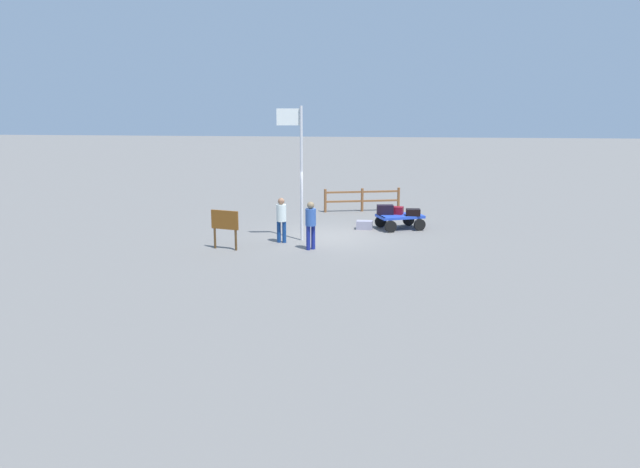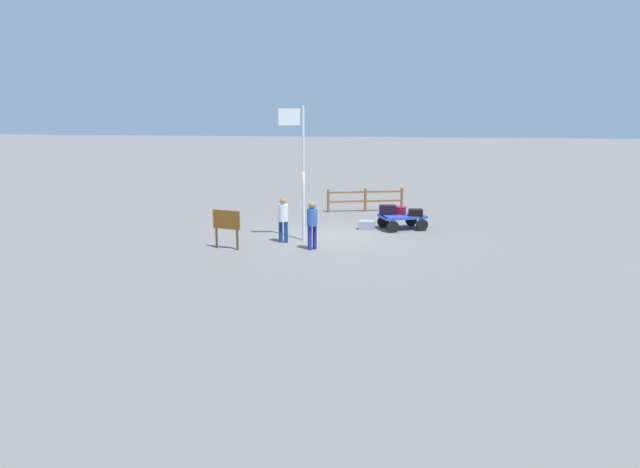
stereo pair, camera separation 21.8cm
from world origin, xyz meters
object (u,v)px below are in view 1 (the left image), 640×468
Objects in this scene: suitcase_maroon at (364,225)px; worker_lead at (311,221)px; luggage_cart at (399,219)px; suitcase_olive at (413,212)px; worker_trailing at (281,217)px; suitcase_navy at (395,210)px; suitcase_grey at (385,210)px; flagpole at (298,161)px; signboard at (225,223)px.

worker_lead reaches higher than suitcase_maroon.
suitcase_olive is (-0.52, 0.09, 0.28)m from luggage_cart.
worker_trailing is at bearing 33.72° from luggage_cart.
suitcase_navy is 1.36m from suitcase_maroon.
suitcase_maroon is (1.88, 0.09, -0.52)m from suitcase_olive.
flagpole reaches higher than suitcase_grey.
suitcase_maroon is (0.80, 0.26, -0.58)m from suitcase_grey.
signboard is (6.50, 3.96, 0.21)m from suitcase_olive.
signboard is at bearing 35.96° from flagpole.
worker_trailing is 2.05m from flagpole.
suitcase_olive is (-1.09, 0.17, -0.06)m from suitcase_grey.
suitcase_olive is 5.18m from worker_lead.
luggage_cart is at bearing -147.03° from flagpole.
suitcase_maroon is at bearing -140.01° from signboard.
suitcase_navy is 4.95m from worker_lead.
flagpole is (3.10, 2.45, 2.11)m from suitcase_grey.
suitcase_navy is 7.20m from signboard.
suitcase_navy is 0.50× the size of signboard.
flagpole is at bearing 32.97° from luggage_cart.
worker_trailing is (2.87, 2.64, 0.77)m from suitcase_maroon.
suitcase_maroon is at bearing 17.98° from suitcase_grey.
suitcase_olive reaches higher than luggage_cart.
suitcase_grey is at bearing -7.44° from luggage_cart.
suitcase_navy is at bearing -22.51° from suitcase_olive.
luggage_cart is 1.23× the size of worker_trailing.
worker_lead is 1.51m from worker_trailing.
suitcase_grey is 0.14× the size of flagpole.
worker_lead is (2.91, 3.99, 0.27)m from suitcase_navy.
flagpole reaches higher than signboard.
luggage_cart is at bearing -10.26° from suitcase_olive.
worker_lead reaches higher than worker_trailing.
luggage_cart is 5.12m from worker_trailing.
worker_lead is 2.43m from flagpole.
flagpole is at bearing 36.35° from suitcase_navy.
suitcase_olive is at bearing 157.49° from suitcase_navy.
luggage_cart is 5.01m from flagpole.
flagpole is (3.67, 2.38, 2.45)m from luggage_cart.
worker_trailing is 2.13m from signboard.
suitcase_navy is at bearing -143.37° from worker_trailing.
luggage_cart is 1.47× the size of signboard.
suitcase_grey is 0.41m from suitcase_navy.
flagpole reaches higher than suitcase_maroon.
worker_trailing reaches higher than suitcase_olive.
suitcase_navy is at bearing -48.10° from luggage_cart.
worker_lead is at bearing -174.97° from signboard.
suitcase_navy is 0.14× the size of flagpole.
luggage_cart is 0.40m from suitcase_navy.
suitcase_grey is 1.05× the size of suitcase_maroon.
worker_trailing reaches higher than suitcase_maroon.
flagpole reaches higher than luggage_cart.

